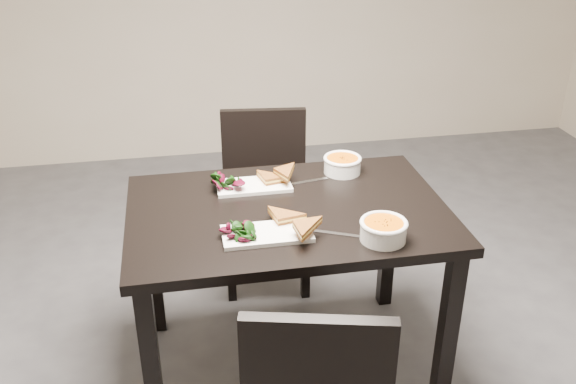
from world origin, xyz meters
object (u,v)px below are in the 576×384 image
object	(u,v)px
plate_near	(267,234)
soup_bowl_near	(383,229)
plate_far	(254,186)
soup_bowl_far	(342,164)
table	(288,231)
chair_far	(265,187)

from	to	relation	value
plate_near	soup_bowl_near	xyz separation A→B (m)	(0.39, -0.10, 0.03)
plate_near	plate_far	xyz separation A→B (m)	(0.01, 0.38, -0.00)
plate_near	soup_bowl_far	size ratio (longest dim) A/B	1.95
plate_far	soup_bowl_far	world-z (taller)	soup_bowl_far
table	chair_far	distance (m)	0.75
plate_far	soup_bowl_far	distance (m)	0.39
soup_bowl_near	plate_far	distance (m)	0.62
chair_far	soup_bowl_far	world-z (taller)	chair_far
plate_near	soup_bowl_near	distance (m)	0.40
chair_far	soup_bowl_near	distance (m)	1.09
table	soup_bowl_near	size ratio (longest dim) A/B	7.27
chair_far	soup_bowl_near	world-z (taller)	chair_far
plate_near	plate_far	world-z (taller)	same
chair_far	soup_bowl_far	bearing A→B (deg)	-53.71
table	chair_far	world-z (taller)	chair_far
chair_far	plate_near	size ratio (longest dim) A/B	2.73
table	soup_bowl_far	bearing A→B (deg)	44.10
plate_near	plate_far	distance (m)	0.38
soup_bowl_near	plate_far	world-z (taller)	soup_bowl_near
plate_far	chair_far	bearing A→B (deg)	76.83
chair_far	plate_near	xyz separation A→B (m)	(-0.13, -0.91, 0.27)
table	plate_far	world-z (taller)	plate_far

